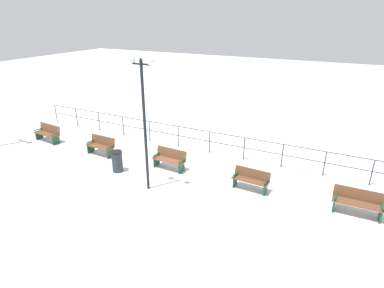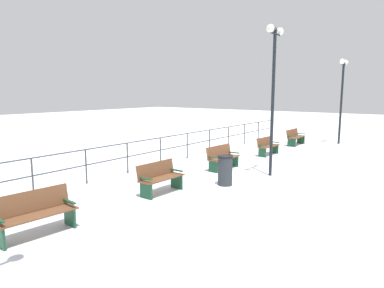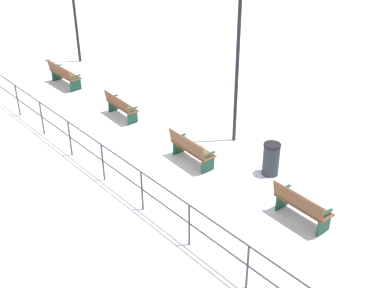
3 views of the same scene
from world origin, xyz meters
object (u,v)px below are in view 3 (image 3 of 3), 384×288
(bench_second, at_px, (301,205))
(lamppost_middle, at_px, (239,29))
(bench_fourth, at_px, (120,106))
(trash_bin, at_px, (271,159))
(bench_fifth, at_px, (64,74))
(bench_third, at_px, (191,149))

(bench_second, height_order, lamppost_middle, lamppost_middle)
(bench_fourth, relative_size, trash_bin, 1.54)
(bench_fourth, distance_m, trash_bin, 5.94)
(trash_bin, bearing_deg, lamppost_middle, 72.81)
(lamppost_middle, xyz_separation_m, trash_bin, (-0.65, -2.09, -3.14))
(bench_fifth, xyz_separation_m, trash_bin, (1.23, -9.69, 0.01))
(bench_second, distance_m, bench_fourth, 7.75)
(bench_fifth, relative_size, lamppost_middle, 0.32)
(trash_bin, bearing_deg, bench_fifth, 97.25)
(bench_fourth, height_order, bench_fifth, bench_fifth)
(bench_third, bearing_deg, trash_bin, -53.39)
(bench_second, relative_size, bench_fourth, 1.02)
(bench_third, bearing_deg, lamppost_middle, 6.90)
(lamppost_middle, bearing_deg, bench_third, -175.76)
(bench_second, xyz_separation_m, bench_fourth, (-0.06, 7.75, -0.02))
(bench_fourth, bearing_deg, bench_third, -89.44)
(lamppost_middle, bearing_deg, bench_fifth, 103.89)
(bench_second, bearing_deg, trash_bin, 62.06)
(bench_fifth, height_order, trash_bin, trash_bin)
(bench_second, xyz_separation_m, bench_fifth, (-0.13, 11.62, -0.00))
(bench_second, height_order, bench_fourth, bench_second)
(bench_third, height_order, bench_fourth, bench_third)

